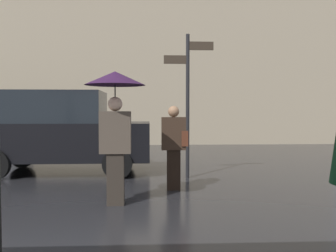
{
  "coord_description": "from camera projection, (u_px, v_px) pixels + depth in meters",
  "views": [
    {
      "loc": [
        0.97,
        -2.78,
        1.47
      ],
      "look_at": [
        1.37,
        4.97,
        1.15
      ],
      "focal_mm": 39.44,
      "sensor_mm": 36.0,
      "label": 1
    }
  ],
  "objects": [
    {
      "name": "pedestrian_with_bag",
      "position": [
        174.0,
        142.0,
        6.83
      ],
      "size": [
        0.48,
        0.24,
        1.56
      ],
      "rotation": [
        0.0,
        0.0,
        4.68
      ],
      "color": "black",
      "rests_on": "ground"
    },
    {
      "name": "pedestrian_with_umbrella",
      "position": [
        115.0,
        104.0,
        5.7
      ],
      "size": [
        0.94,
        0.94,
        2.08
      ],
      "rotation": [
        0.0,
        0.0,
        2.4
      ],
      "color": "#2A241E",
      "rests_on": "ground"
    },
    {
      "name": "parked_car_left",
      "position": [
        63.0,
        132.0,
        8.75
      ],
      "size": [
        4.0,
        1.94,
        1.93
      ],
      "rotation": [
        0.0,
        0.0,
        3.37
      ],
      "color": "black",
      "rests_on": "ground"
    },
    {
      "name": "street_signpost",
      "position": [
        188.0,
        91.0,
        8.02
      ],
      "size": [
        1.08,
        0.08,
        3.13
      ],
      "color": "black",
      "rests_on": "ground"
    }
  ]
}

